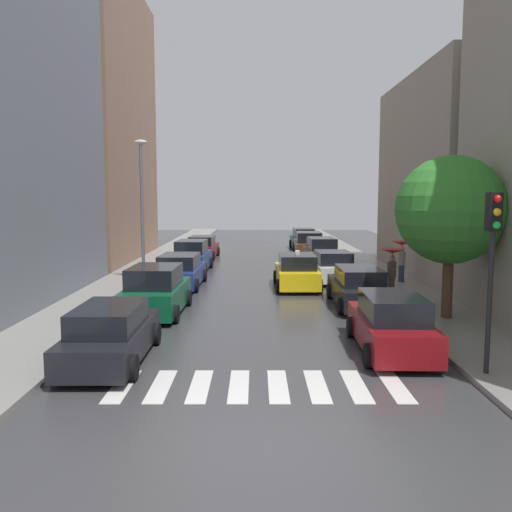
# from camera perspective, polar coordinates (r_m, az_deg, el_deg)

# --- Properties ---
(ground_plane) EXTENTS (28.00, 72.00, 0.04)m
(ground_plane) POSITION_cam_1_polar(r_m,az_deg,el_deg) (33.29, 0.07, -1.21)
(ground_plane) COLOR #39393C
(sidewalk_left) EXTENTS (3.00, 72.00, 0.15)m
(sidewalk_left) POSITION_cam_1_polar(r_m,az_deg,el_deg) (33.89, -10.99, -1.03)
(sidewalk_left) COLOR gray
(sidewalk_left) RESTS_ON ground
(sidewalk_right) EXTENTS (3.00, 72.00, 0.15)m
(sidewalk_right) POSITION_cam_1_polar(r_m,az_deg,el_deg) (33.91, 11.12, -1.03)
(sidewalk_right) COLOR gray
(sidewalk_right) RESTS_ON ground
(crosswalk_stripes) EXTENTS (6.75, 2.20, 0.01)m
(crosswalk_stripes) POSITION_cam_1_polar(r_m,az_deg,el_deg) (12.86, 0.23, -13.48)
(crosswalk_stripes) COLOR silver
(crosswalk_stripes) RESTS_ON ground
(building_left_mid) EXTENTS (6.00, 14.35, 18.23)m
(building_left_mid) POSITION_cam_1_polar(r_m,az_deg,el_deg) (38.58, -16.97, 13.16)
(building_left_mid) COLOR #8C6B56
(building_left_mid) RESTS_ON ground
(building_right_mid) EXTENTS (6.00, 13.05, 10.69)m
(building_right_mid) POSITION_cam_1_polar(r_m,az_deg,el_deg) (31.47, 20.74, 7.74)
(building_right_mid) COLOR #9E9384
(building_right_mid) RESTS_ON ground
(parked_car_left_nearest) EXTENTS (2.01, 4.79, 1.54)m
(parked_car_left_nearest) POSITION_cam_1_polar(r_m,az_deg,el_deg) (14.93, -15.02, -7.99)
(parked_car_left_nearest) COLOR black
(parked_car_left_nearest) RESTS_ON ground
(parked_car_left_second) EXTENTS (2.23, 4.57, 1.81)m
(parked_car_left_second) POSITION_cam_1_polar(r_m,az_deg,el_deg) (20.38, -10.50, -3.72)
(parked_car_left_second) COLOR #0C4C2D
(parked_car_left_second) RESTS_ON ground
(parked_car_left_third) EXTENTS (2.25, 4.84, 1.59)m
(parked_car_left_third) POSITION_cam_1_polar(r_m,az_deg,el_deg) (26.29, -8.01, -1.61)
(parked_car_left_third) COLOR navy
(parked_car_left_third) RESTS_ON ground
(parked_car_left_fourth) EXTENTS (2.16, 4.43, 1.82)m
(parked_car_left_fourth) POSITION_cam_1_polar(r_m,az_deg,el_deg) (31.56, -6.77, -0.10)
(parked_car_left_fourth) COLOR navy
(parked_car_left_fourth) RESTS_ON ground
(parked_car_left_fifth) EXTENTS (2.18, 4.74, 1.57)m
(parked_car_left_fifth) POSITION_cam_1_polar(r_m,az_deg,el_deg) (38.17, -5.68, 0.88)
(parked_car_left_fifth) COLOR maroon
(parked_car_left_fifth) RESTS_ON ground
(parked_car_right_nearest) EXTENTS (2.07, 4.62, 1.65)m
(parked_car_right_nearest) POSITION_cam_1_polar(r_m,az_deg,el_deg) (15.76, 13.99, -7.03)
(parked_car_right_nearest) COLOR maroon
(parked_car_right_nearest) RESTS_ON ground
(parked_car_right_second) EXTENTS (2.03, 4.78, 1.57)m
(parked_car_right_second) POSITION_cam_1_polar(r_m,az_deg,el_deg) (21.83, 10.66, -3.31)
(parked_car_right_second) COLOR black
(parked_car_right_second) RESTS_ON ground
(parked_car_right_third) EXTENTS (2.20, 4.10, 1.57)m
(parked_car_right_third) POSITION_cam_1_polar(r_m,az_deg,el_deg) (27.87, 8.03, -1.18)
(parked_car_right_third) COLOR silver
(parked_car_right_third) RESTS_ON ground
(parked_car_right_fourth) EXTENTS (2.12, 4.34, 1.79)m
(parked_car_right_fourth) POSITION_cam_1_polar(r_m,az_deg,el_deg) (33.79, 6.83, 0.31)
(parked_car_right_fourth) COLOR brown
(parked_car_right_fourth) RESTS_ON ground
(parked_car_right_fifth) EXTENTS (2.31, 4.83, 1.77)m
(parked_car_right_fifth) POSITION_cam_1_polar(r_m,az_deg,el_deg) (39.31, 5.51, 1.17)
(parked_car_right_fifth) COLOR brown
(parked_car_right_fifth) RESTS_ON ground
(parked_car_right_sixth) EXTENTS (2.11, 4.22, 1.71)m
(parked_car_right_sixth) POSITION_cam_1_polar(r_m,az_deg,el_deg) (44.56, 4.96, 1.75)
(parked_car_right_sixth) COLOR #0C4C2D
(parked_car_right_sixth) RESTS_ON ground
(taxi_midroad) EXTENTS (2.11, 4.34, 1.81)m
(taxi_midroad) POSITION_cam_1_polar(r_m,az_deg,el_deg) (25.75, 4.27, -1.70)
(taxi_midroad) COLOR yellow
(taxi_midroad) RESTS_ON ground
(pedestrian_foreground) EXTENTS (1.08, 1.08, 2.05)m
(pedestrian_foreground) POSITION_cam_1_polar(r_m,az_deg,el_deg) (23.04, 14.06, -0.56)
(pedestrian_foreground) COLOR brown
(pedestrian_foreground) RESTS_ON sidewalk_right
(pedestrian_near_tree) EXTENTS (1.02, 1.02, 2.00)m
(pedestrian_near_tree) POSITION_cam_1_polar(r_m,az_deg,el_deg) (27.49, 15.04, 0.39)
(pedestrian_near_tree) COLOR navy
(pedestrian_near_tree) RESTS_ON sidewalk_right
(street_tree_right) EXTENTS (3.71, 3.71, 5.59)m
(street_tree_right) POSITION_cam_1_polar(r_m,az_deg,el_deg) (19.71, 19.71, 4.55)
(street_tree_right) COLOR #513823
(street_tree_right) RESTS_ON sidewalk_right
(traffic_light_right_corner) EXTENTS (0.30, 0.42, 4.30)m
(traffic_light_right_corner) POSITION_cam_1_polar(r_m,az_deg,el_deg) (13.76, 23.57, 1.30)
(traffic_light_right_corner) COLOR black
(traffic_light_right_corner) RESTS_ON sidewalk_right
(lamp_post_left) EXTENTS (0.60, 0.28, 6.87)m
(lamp_post_left) POSITION_cam_1_polar(r_m,az_deg,el_deg) (26.79, -11.92, 5.68)
(lamp_post_left) COLOR #595B60
(lamp_post_left) RESTS_ON sidewalk_left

